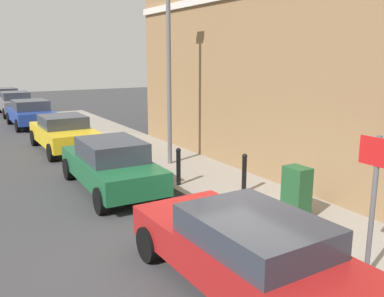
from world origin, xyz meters
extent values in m
plane|color=#38383A|center=(0.00, 0.00, 0.00)|extent=(80.00, 80.00, 0.00)
cube|color=gray|center=(1.86, 6.00, 0.07)|extent=(2.67, 30.00, 0.15)
cube|color=olive|center=(7.09, 4.35, 4.62)|extent=(7.79, 12.70, 9.24)
cube|color=maroon|center=(-0.78, -1.44, 0.60)|extent=(1.86, 4.46, 0.56)
cube|color=#2D333D|center=(-0.77, -1.66, 1.09)|extent=(1.60, 2.21, 0.45)
cylinder|color=black|center=(-1.65, 0.21, 0.32)|extent=(0.23, 0.64, 0.64)
cylinder|color=black|center=(0.03, 0.24, 0.32)|extent=(0.23, 0.64, 0.64)
cube|color=#195933|center=(-0.81, 4.44, 0.61)|extent=(1.77, 4.35, 0.59)
cube|color=#2D333D|center=(-0.82, 4.32, 1.16)|extent=(1.52, 2.07, 0.54)
cylinder|color=black|center=(-1.55, 6.07, 0.32)|extent=(0.24, 0.65, 0.64)
cylinder|color=black|center=(0.01, 6.03, 0.32)|extent=(0.24, 0.65, 0.64)
cylinder|color=black|center=(-1.64, 2.86, 0.32)|extent=(0.24, 0.65, 0.64)
cylinder|color=black|center=(-0.07, 2.82, 0.32)|extent=(0.24, 0.65, 0.64)
cube|color=gold|center=(-0.66, 10.11, 0.62)|extent=(1.79, 4.23, 0.60)
cube|color=#2D333D|center=(-0.66, 10.14, 1.14)|extent=(1.57, 1.81, 0.48)
cylinder|color=black|center=(-1.51, 11.67, 0.32)|extent=(0.22, 0.64, 0.64)
cylinder|color=black|center=(0.17, 11.68, 0.32)|extent=(0.22, 0.64, 0.64)
cylinder|color=black|center=(-1.50, 8.55, 0.32)|extent=(0.22, 0.64, 0.64)
cylinder|color=black|center=(0.18, 8.56, 0.32)|extent=(0.22, 0.64, 0.64)
cube|color=navy|center=(-0.73, 16.73, 0.61)|extent=(1.88, 3.95, 0.58)
cube|color=#2D333D|center=(-0.73, 16.60, 1.14)|extent=(1.64, 1.88, 0.52)
cylinder|color=black|center=(-1.62, 18.14, 0.32)|extent=(0.23, 0.64, 0.64)
cylinder|color=black|center=(0.12, 18.16, 0.32)|extent=(0.23, 0.64, 0.64)
cylinder|color=black|center=(-1.59, 15.31, 0.32)|extent=(0.23, 0.64, 0.64)
cylinder|color=black|center=(0.15, 15.32, 0.32)|extent=(0.23, 0.64, 0.64)
cube|color=slate|center=(-0.70, 21.95, 0.65)|extent=(1.80, 4.27, 0.67)
cube|color=#2D333D|center=(-0.70, 21.81, 1.22)|extent=(1.56, 1.95, 0.50)
cylinder|color=black|center=(-1.49, 23.54, 0.32)|extent=(0.23, 0.64, 0.64)
cylinder|color=black|center=(0.14, 23.51, 0.32)|extent=(0.23, 0.64, 0.64)
cylinder|color=black|center=(-1.54, 20.40, 0.32)|extent=(0.23, 0.64, 0.64)
cylinder|color=black|center=(0.09, 20.37, 0.32)|extent=(0.23, 0.64, 0.64)
cube|color=black|center=(-0.68, 27.75, 0.60)|extent=(1.93, 4.45, 0.57)
cube|color=#2D333D|center=(-0.67, 27.50, 1.09)|extent=(1.65, 2.01, 0.46)
cylinder|color=black|center=(0.15, 29.42, 0.32)|extent=(0.23, 0.64, 0.64)
cylinder|color=black|center=(0.23, 26.11, 0.32)|extent=(0.23, 0.64, 0.64)
cube|color=#1E4C28|center=(1.80, 0.08, 0.72)|extent=(0.40, 0.55, 1.15)
cube|color=#333333|center=(1.80, 0.08, 0.19)|extent=(0.46, 0.61, 0.08)
cylinder|color=black|center=(1.90, 2.03, 0.62)|extent=(0.12, 0.12, 0.95)
sphere|color=black|center=(1.90, 2.03, 1.12)|extent=(0.14, 0.14, 0.14)
cylinder|color=black|center=(0.78, 3.49, 0.62)|extent=(0.12, 0.12, 0.95)
sphere|color=black|center=(0.78, 3.49, 1.12)|extent=(0.14, 0.14, 0.14)
cylinder|color=#59595B|center=(1.01, -2.32, 1.30)|extent=(0.08, 0.08, 2.30)
cube|color=white|center=(0.99, -2.32, 2.20)|extent=(0.03, 0.56, 0.40)
cube|color=red|center=(0.97, -2.32, 2.20)|extent=(0.01, 0.60, 0.44)
cylinder|color=#59595B|center=(1.68, 5.72, 2.90)|extent=(0.14, 0.14, 5.50)
camera|label=1|loc=(-4.50, -6.11, 3.60)|focal=38.93mm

